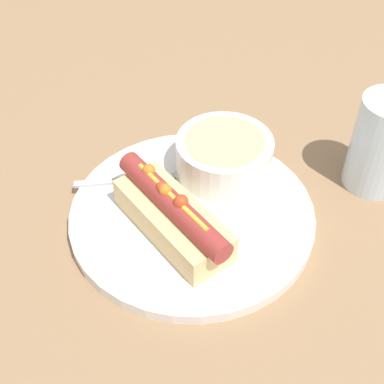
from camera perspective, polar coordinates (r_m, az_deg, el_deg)
ground_plane at (r=0.61m, az=-0.00°, el=-2.89°), size 4.00×4.00×0.00m
dinner_plate at (r=0.60m, az=-0.00°, el=-2.45°), size 0.27×0.27×0.01m
hot_dog at (r=0.56m, az=-2.10°, el=-2.45°), size 0.17×0.06×0.06m
soup_bowl at (r=0.63m, az=3.46°, el=4.05°), size 0.11×0.11×0.05m
spoon at (r=0.63m, az=-2.89°, el=1.71°), size 0.09×0.14×0.01m
drinking_glass at (r=0.65m, az=19.58°, el=4.85°), size 0.07×0.07×0.12m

